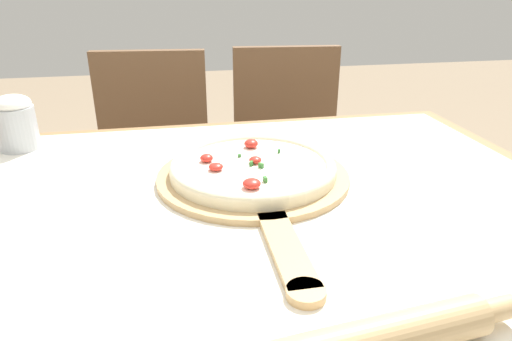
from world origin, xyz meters
TOP-DOWN VIEW (x-y plane):
  - dining_table at (0.00, 0.00)m, footprint 1.20×0.97m
  - towel_cloth at (0.00, 0.00)m, footprint 1.12×0.89m
  - pizza_peel at (0.01, 0.08)m, footprint 0.36×0.56m
  - pizza at (0.01, 0.10)m, footprint 0.31×0.31m
  - chair_left at (-0.20, 0.82)m, footprint 0.44×0.44m
  - chair_right at (0.28, 0.82)m, footprint 0.44×0.44m
  - flour_cup at (-0.46, 0.36)m, footprint 0.08×0.08m

SIDE VIEW (x-z plane):
  - chair_left at x=-0.20m, z-range 0.07..0.94m
  - chair_right at x=0.28m, z-range 0.07..0.94m
  - dining_table at x=0.00m, z-range 0.26..1.01m
  - towel_cloth at x=0.00m, z-range 0.74..0.75m
  - pizza_peel at x=0.01m, z-range 0.75..0.76m
  - pizza at x=0.01m, z-range 0.75..0.79m
  - flour_cup at x=-0.46m, z-range 0.75..0.87m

